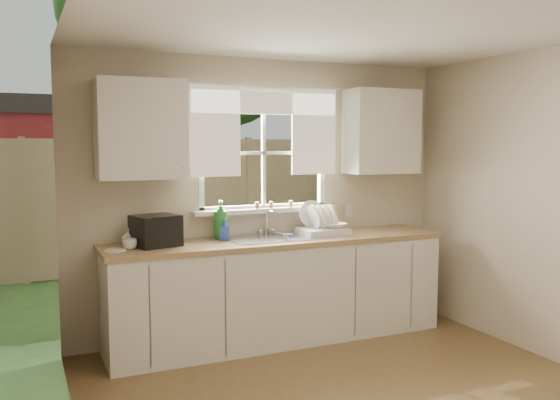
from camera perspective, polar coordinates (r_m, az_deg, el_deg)
name	(u,v)px	position (r m, az deg, el deg)	size (l,w,h in m)	color
room_walls	(396,227)	(3.64, 11.12, -2.55)	(3.62, 4.02, 2.50)	beige
ceiling	(394,14)	(3.74, 10.88, 17.15)	(3.60, 4.00, 0.02)	silver
window	(264,171)	(5.43, -1.52, 2.80)	(1.38, 0.16, 1.06)	white
curtains	(266,122)	(5.38, -1.32, 7.55)	(1.50, 0.03, 0.81)	white
base_cabinets	(279,291)	(5.29, -0.13, -8.79)	(3.00, 0.62, 0.87)	silver
countertop	(279,241)	(5.20, -0.14, -3.93)	(3.04, 0.65, 0.04)	#A38051
upper_cabinet_left	(141,129)	(4.92, -13.26, 6.63)	(0.70, 0.33, 0.80)	silver
upper_cabinet_right	(382,132)	(5.81, 9.75, 6.49)	(0.70, 0.33, 0.80)	silver
wall_outlet	(348,211)	(5.84, 6.55, -1.04)	(0.08, 0.01, 0.12)	beige
sill_jars	(273,205)	(5.42, -0.67, -0.45)	(0.38, 0.04, 0.06)	brown
backyard	(163,53)	(11.85, -11.20, 13.72)	(20.00, 10.00, 6.13)	#335421
sink	(277,246)	(5.23, -0.28, -4.44)	(0.88, 0.52, 0.40)	#B7B7BC
dish_rack	(322,226)	(5.43, 4.04, -2.53)	(0.43, 0.33, 0.30)	silver
bowl	(336,226)	(5.44, 5.40, -2.46)	(0.19, 0.19, 0.05)	white
soap_bottle_a	(221,220)	(5.16, -5.73, -1.89)	(0.13, 0.13, 0.34)	#287C2F
soap_bottle_b	(225,230)	(5.11, -5.34, -2.85)	(0.08, 0.08, 0.18)	#2F4DB1
soap_bottle_c	(129,237)	(4.95, -14.35, -3.46)	(0.12, 0.12, 0.15)	#EAE6C1
saucer	(115,250)	(4.77, -15.55, -4.67)	(0.17, 0.17, 0.01)	white
cup	(130,244)	(4.79, -14.23, -4.13)	(0.11, 0.11, 0.09)	silver
black_appliance	(156,231)	(4.89, -11.88, -2.90)	(0.34, 0.30, 0.25)	black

